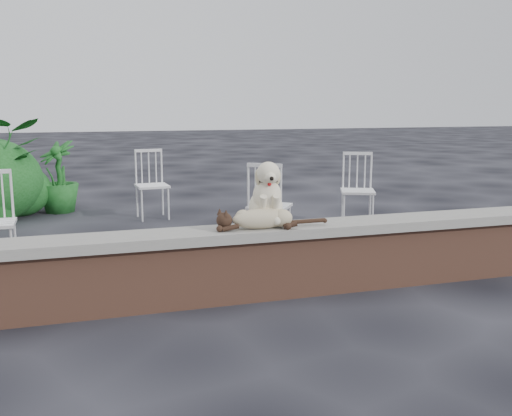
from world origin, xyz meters
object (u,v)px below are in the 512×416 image
object	(u,v)px
chair_c	(269,205)
chair_b	(152,184)
cat	(262,217)
potted_plant_b	(58,177)
dog	(266,192)
chair_d	(358,190)

from	to	relation	value
chair_c	chair_b	bearing A→B (deg)	-27.67
cat	chair_c	size ratio (longest dim) A/B	1.15
chair_c	potted_plant_b	world-z (taller)	potted_plant_b
potted_plant_b	dog	bearing A→B (deg)	-68.19
chair_b	chair_c	bearing A→B (deg)	-66.93
cat	potted_plant_b	size ratio (longest dim) A/B	1.04
cat	chair_d	distance (m)	3.12
dog	chair_b	world-z (taller)	dog
dog	chair_b	xyz separation A→B (m)	(-0.50, 3.47, -0.38)
chair_d	potted_plant_b	world-z (taller)	potted_plant_b
chair_d	potted_plant_b	distance (m)	4.28
cat	chair_c	xyz separation A→B (m)	(0.61, 1.63, -0.20)
cat	dog	bearing A→B (deg)	69.73
dog	chair_c	xyz separation A→B (m)	(0.53, 1.48, -0.38)
cat	potted_plant_b	bearing A→B (deg)	118.05
dog	chair_c	bearing A→B (deg)	78.12
chair_b	chair_d	size ratio (longest dim) A/B	1.00
cat	chair_d	xyz separation A→B (m)	(2.04, 2.34, -0.20)
cat	chair_b	distance (m)	3.65
chair_c	chair_b	size ratio (longest dim) A/B	1.00
chair_d	potted_plant_b	size ratio (longest dim) A/B	0.91
chair_d	potted_plant_b	xyz separation A→B (m)	(-3.70, 2.15, 0.05)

